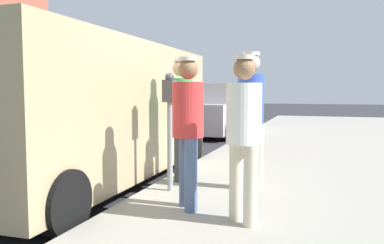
# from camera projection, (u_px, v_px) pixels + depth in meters

# --- Properties ---
(ground_plane) EXTENTS (80.00, 80.00, 0.00)m
(ground_plane) POSITION_uv_depth(u_px,v_px,m) (89.00, 190.00, 5.75)
(ground_plane) COLOR #2D2D33
(sidewalk_slab) EXTENTS (5.00, 32.00, 0.15)m
(sidewalk_slab) POSITION_uv_depth(u_px,v_px,m) (346.00, 207.00, 4.64)
(sidewalk_slab) COLOR #9E998E
(sidewalk_slab) RESTS_ON ground
(parking_meter_near) EXTENTS (0.14, 0.18, 1.52)m
(parking_meter_near) POSITION_uv_depth(u_px,v_px,m) (170.00, 111.00, 5.04)
(parking_meter_near) COLOR gray
(parking_meter_near) RESTS_ON sidewalk_slab
(pedestrian_in_blue) EXTENTS (0.34, 0.34, 1.79)m
(pedestrian_in_blue) POSITION_uv_depth(u_px,v_px,m) (251.00, 111.00, 5.14)
(pedestrian_in_blue) COLOR beige
(pedestrian_in_blue) RESTS_ON sidewalk_slab
(pedestrian_in_red) EXTENTS (0.34, 0.34, 1.65)m
(pedestrian_in_red) POSITION_uv_depth(u_px,v_px,m) (188.00, 123.00, 4.26)
(pedestrian_in_red) COLOR #4C608C
(pedestrian_in_red) RESTS_ON sidewalk_slab
(pedestrian_in_white) EXTENTS (0.34, 0.34, 1.63)m
(pedestrian_in_white) POSITION_uv_depth(u_px,v_px,m) (244.00, 129.00, 3.79)
(pedestrian_in_white) COLOR beige
(pedestrian_in_white) RESTS_ON sidewalk_slab
(pedestrian_in_green) EXTENTS (0.34, 0.36, 1.74)m
(pedestrian_in_green) POSITION_uv_depth(u_px,v_px,m) (181.00, 111.00, 5.66)
(pedestrian_in_green) COLOR #383D47
(pedestrian_in_green) RESTS_ON sidewalk_slab
(parked_van) EXTENTS (2.16, 5.22, 2.15)m
(parked_van) POSITION_uv_depth(u_px,v_px,m) (93.00, 109.00, 6.05)
(parked_van) COLOR tan
(parked_van) RESTS_ON ground
(parked_sedan_ahead) EXTENTS (1.99, 4.42, 1.65)m
(parked_sedan_ahead) POSITION_uv_depth(u_px,v_px,m) (213.00, 112.00, 13.04)
(parked_sedan_ahead) COLOR #BCBCC1
(parked_sedan_ahead) RESTS_ON ground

